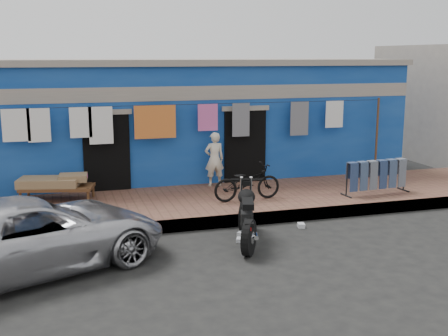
{
  "coord_description": "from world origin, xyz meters",
  "views": [
    {
      "loc": [
        -3.29,
        -9.02,
        3.46
      ],
      "look_at": [
        0.0,
        2.0,
        1.15
      ],
      "focal_mm": 45.0,
      "sensor_mm": 36.0,
      "label": 1
    }
  ],
  "objects_px": {
    "motorcycle": "(247,214)",
    "charpoy": "(57,188)",
    "car": "(33,233)",
    "bicycle": "(247,178)",
    "jeans_rack": "(376,176)",
    "seated_person": "(214,159)"
  },
  "relations": [
    {
      "from": "seated_person",
      "to": "bicycle",
      "type": "relative_size",
      "value": 0.87
    },
    {
      "from": "car",
      "to": "bicycle",
      "type": "xyz_separation_m",
      "value": [
        4.49,
        2.42,
        0.13
      ]
    },
    {
      "from": "motorcycle",
      "to": "charpoy",
      "type": "relative_size",
      "value": 1.02
    },
    {
      "from": "bicycle",
      "to": "charpoy",
      "type": "distance_m",
      "value": 4.28
    },
    {
      "from": "charpoy",
      "to": "jeans_rack",
      "type": "distance_m",
      "value": 7.38
    },
    {
      "from": "motorcycle",
      "to": "bicycle",
      "type": "bearing_deg",
      "value": 87.38
    },
    {
      "from": "seated_person",
      "to": "jeans_rack",
      "type": "bearing_deg",
      "value": 150.99
    },
    {
      "from": "charpoy",
      "to": "bicycle",
      "type": "bearing_deg",
      "value": -16.23
    },
    {
      "from": "bicycle",
      "to": "charpoy",
      "type": "relative_size",
      "value": 0.86
    },
    {
      "from": "jeans_rack",
      "to": "charpoy",
      "type": "bearing_deg",
      "value": 168.49
    },
    {
      "from": "seated_person",
      "to": "charpoy",
      "type": "height_order",
      "value": "seated_person"
    },
    {
      "from": "car",
      "to": "jeans_rack",
      "type": "height_order",
      "value": "car"
    },
    {
      "from": "motorcycle",
      "to": "charpoy",
      "type": "xyz_separation_m",
      "value": [
        -3.38,
        3.3,
        -0.03
      ]
    },
    {
      "from": "car",
      "to": "jeans_rack",
      "type": "distance_m",
      "value": 7.91
    },
    {
      "from": "car",
      "to": "bicycle",
      "type": "bearing_deg",
      "value": -84.24
    },
    {
      "from": "charpoy",
      "to": "seated_person",
      "type": "bearing_deg",
      "value": 5.81
    },
    {
      "from": "bicycle",
      "to": "jeans_rack",
      "type": "relative_size",
      "value": 0.9
    },
    {
      "from": "motorcycle",
      "to": "car",
      "type": "bearing_deg",
      "value": -158.92
    },
    {
      "from": "motorcycle",
      "to": "jeans_rack",
      "type": "distance_m",
      "value": 4.26
    },
    {
      "from": "seated_person",
      "to": "jeans_rack",
      "type": "relative_size",
      "value": 0.78
    },
    {
      "from": "motorcycle",
      "to": "charpoy",
      "type": "height_order",
      "value": "motorcycle"
    },
    {
      "from": "jeans_rack",
      "to": "seated_person",
      "type": "bearing_deg",
      "value": 151.71
    }
  ]
}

